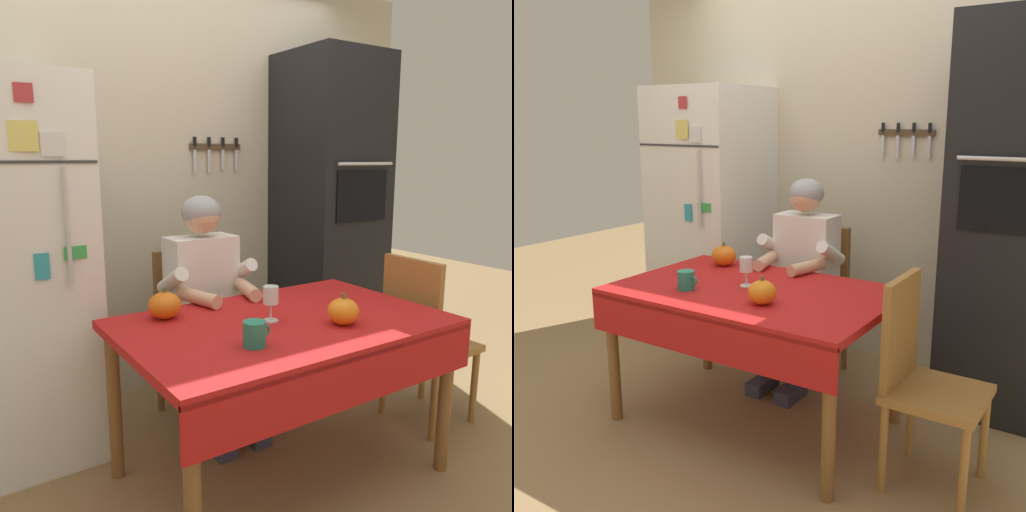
% 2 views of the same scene
% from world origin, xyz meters
% --- Properties ---
extents(ground_plane, '(10.00, 10.00, 0.00)m').
position_xyz_m(ground_plane, '(0.00, 0.00, 0.00)').
color(ground_plane, '#93754C').
rests_on(ground_plane, ground).
extents(back_wall_assembly, '(3.70, 0.13, 2.60)m').
position_xyz_m(back_wall_assembly, '(0.05, 1.35, 1.30)').
color(back_wall_assembly, beige).
rests_on(back_wall_assembly, ground).
extents(refrigerator, '(0.68, 0.71, 1.80)m').
position_xyz_m(refrigerator, '(-0.95, 0.96, 0.90)').
color(refrigerator, white).
rests_on(refrigerator, ground).
extents(wall_oven, '(0.60, 0.64, 2.10)m').
position_xyz_m(wall_oven, '(1.05, 1.00, 1.05)').
color(wall_oven, black).
rests_on(wall_oven, ground).
extents(dining_table, '(1.40, 0.90, 0.74)m').
position_xyz_m(dining_table, '(0.00, 0.08, 0.66)').
color(dining_table, brown).
rests_on(dining_table, ground).
extents(chair_behind_person, '(0.40, 0.40, 0.93)m').
position_xyz_m(chair_behind_person, '(-0.06, 0.87, 0.51)').
color(chair_behind_person, brown).
rests_on(chair_behind_person, ground).
extents(seated_person, '(0.47, 0.55, 1.25)m').
position_xyz_m(seated_person, '(-0.06, 0.68, 0.74)').
color(seated_person, '#38384C').
rests_on(seated_person, ground).
extents(chair_right_side, '(0.40, 0.40, 0.93)m').
position_xyz_m(chair_right_side, '(0.90, 0.06, 0.51)').
color(chair_right_side, '#9E6B33').
rests_on(chair_right_side, ground).
extents(coffee_mug, '(0.12, 0.09, 0.10)m').
position_xyz_m(coffee_mug, '(-0.28, -0.10, 0.79)').
color(coffee_mug, '#237F66').
rests_on(coffee_mug, dining_table).
extents(wine_glass, '(0.07, 0.07, 0.16)m').
position_xyz_m(wine_glass, '(-0.06, 0.11, 0.85)').
color(wine_glass, white).
rests_on(wine_glass, dining_table).
extents(pumpkin_large, '(0.15, 0.15, 0.14)m').
position_xyz_m(pumpkin_large, '(-0.42, 0.40, 0.80)').
color(pumpkin_large, orange).
rests_on(pumpkin_large, dining_table).
extents(pumpkin_medium, '(0.13, 0.13, 0.14)m').
position_xyz_m(pumpkin_medium, '(0.18, -0.09, 0.80)').
color(pumpkin_medium, orange).
rests_on(pumpkin_medium, dining_table).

